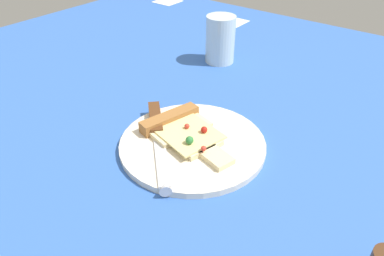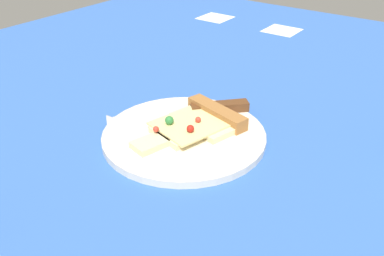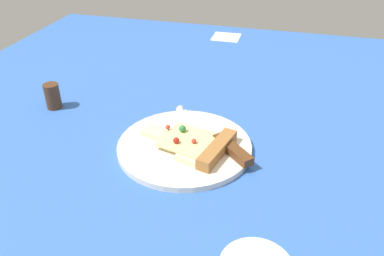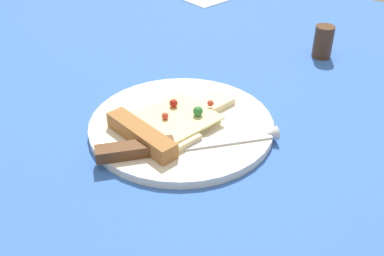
{
  "view_description": "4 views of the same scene",
  "coord_description": "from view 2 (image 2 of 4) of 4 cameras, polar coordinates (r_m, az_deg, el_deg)",
  "views": [
    {
      "loc": [
        -40.68,
        41.54,
        39.32
      ],
      "look_at": [
        -7.61,
        -1.03,
        2.1
      ],
      "focal_mm": 33.64,
      "sensor_mm": 36.0,
      "label": 1
    },
    {
      "loc": [
        -55.35,
        -33.81,
        35.2
      ],
      "look_at": [
        -11.49,
        -1.9,
        4.0
      ],
      "focal_mm": 39.59,
      "sensor_mm": 36.0,
      "label": 2
    },
    {
      "loc": [
        8.04,
        -58.29,
        43.7
      ],
      "look_at": [
        -8.32,
        2.65,
        4.02
      ],
      "focal_mm": 36.46,
      "sensor_mm": 36.0,
      "label": 3
    },
    {
      "loc": [
        36.15,
        32.8,
        37.77
      ],
      "look_at": [
        -6.12,
        5.13,
        3.48
      ],
      "focal_mm": 44.31,
      "sensor_mm": 36.0,
      "label": 4
    }
  ],
  "objects": [
    {
      "name": "ground_plane",
      "position": [
        0.75,
        4.04,
        0.34
      ],
      "size": [
        157.24,
        157.24,
        3.0
      ],
      "color": "#3360B7",
      "rests_on": "ground"
    },
    {
      "name": "plate",
      "position": [
        0.67,
        -1.08,
        -1.05
      ],
      "size": [
        25.92,
        25.92,
        1.16
      ],
      "primitive_type": "cylinder",
      "color": "silver",
      "rests_on": "ground_plane"
    },
    {
      "name": "pizza_slice",
      "position": [
        0.68,
        0.6,
        0.65
      ],
      "size": [
        18.79,
        13.32,
        2.69
      ],
      "rotation": [
        0.0,
        0.0,
        1.32
      ],
      "color": "beige",
      "rests_on": "plate"
    },
    {
      "name": "knife",
      "position": [
        0.72,
        0.06,
        2.28
      ],
      "size": [
        18.82,
        18.08,
        2.45
      ],
      "rotation": [
        0.0,
        0.0,
        0.81
      ],
      "color": "silver",
      "rests_on": "plate"
    }
  ]
}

